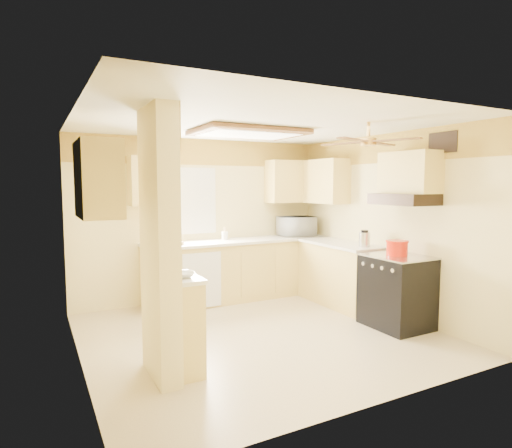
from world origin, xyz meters
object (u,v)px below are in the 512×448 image
microwave (296,226)px  bowl (184,275)px  dutch_oven (397,248)px  kettle (365,239)px  stove (397,291)px

microwave → bowl: size_ratio=2.89×
dutch_oven → kettle: (0.02, 0.61, 0.04)m
stove → kettle: size_ratio=3.93×
stove → bowl: bowl is taller
bowl → kettle: 2.93m
microwave → bowl: (-2.71, -2.23, -0.14)m
kettle → stove: bearing=-92.5°
stove → dutch_oven: 0.55m
bowl → dutch_oven: bearing=2.1°
stove → kettle: kettle is taller
stove → microwave: 2.25m
microwave → kettle: microwave is taller
bowl → stove: bearing=1.5°
bowl → dutch_oven: (2.82, 0.10, 0.05)m
kettle → microwave: bearing=95.1°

